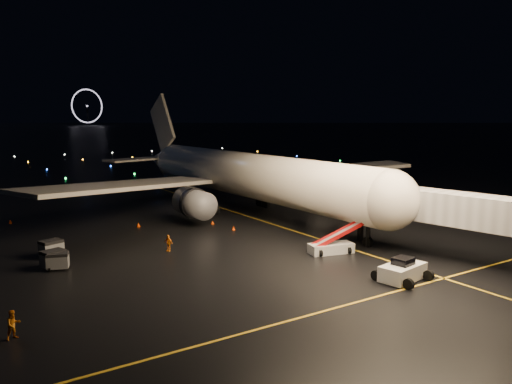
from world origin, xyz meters
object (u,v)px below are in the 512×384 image
at_px(baggage_cart_0, 53,259).
at_px(baggage_cart_1, 51,249).
at_px(pushback_tug, 403,269).
at_px(crew_b, 13,325).
at_px(airliner, 232,149).
at_px(crew_c, 168,243).
at_px(baggage_cart_2, 58,261).
at_px(belt_loader, 331,238).

relative_size(baggage_cart_0, baggage_cart_1, 0.98).
bearing_deg(baggage_cart_0, pushback_tug, -59.31).
bearing_deg(crew_b, airliner, 25.60).
relative_size(pushback_tug, crew_b, 2.26).
height_order(airliner, crew_c, airliner).
height_order(pushback_tug, crew_c, pushback_tug).
xyz_separation_m(pushback_tug, crew_c, (-12.81, 19.23, -0.14)).
bearing_deg(baggage_cart_2, crew_b, -92.35).
bearing_deg(baggage_cart_2, airliner, 51.02).
height_order(baggage_cart_1, baggage_cart_2, baggage_cart_1).
bearing_deg(crew_c, pushback_tug, 6.04).
relative_size(belt_loader, baggage_cart_1, 3.27).
xyz_separation_m(crew_b, baggage_cart_2, (5.28, 13.33, -0.15)).
xyz_separation_m(crew_c, baggage_cart_1, (-10.46, 4.14, -0.00)).
relative_size(pushback_tug, crew_c, 2.45).
height_order(airliner, belt_loader, airliner).
relative_size(crew_b, baggage_cart_0, 0.95).
height_order(pushback_tug, baggage_cart_1, pushback_tug).
bearing_deg(belt_loader, crew_c, 158.30).
height_order(pushback_tug, baggage_cart_2, pushback_tug).
relative_size(airliner, crew_c, 36.54).
bearing_deg(baggage_cart_2, baggage_cart_0, 129.34).
relative_size(belt_loader, baggage_cart_2, 3.58).
distance_m(belt_loader, crew_c, 16.50).
xyz_separation_m(airliner, baggage_cart_1, (-28.05, -13.02, -7.98)).
xyz_separation_m(airliner, crew_c, (-17.60, -17.17, -7.98)).
height_order(baggage_cart_0, baggage_cart_1, baggage_cart_1).
bearing_deg(crew_b, pushback_tug, -27.75).
bearing_deg(crew_b, baggage_cart_2, 51.44).
bearing_deg(pushback_tug, baggage_cart_0, 130.74).
distance_m(pushback_tug, belt_loader, 9.72).
bearing_deg(baggage_cart_1, airliner, 5.59).
height_order(belt_loader, baggage_cart_1, belt_loader).
bearing_deg(baggage_cart_1, pushback_tug, -64.45).
height_order(pushback_tug, baggage_cart_0, pushback_tug).
height_order(airliner, baggage_cart_2, airliner).
relative_size(belt_loader, crew_b, 3.53).
bearing_deg(belt_loader, baggage_cart_1, 163.89).
relative_size(baggage_cart_1, baggage_cart_2, 1.10).
bearing_deg(baggage_cart_0, crew_c, -21.41).
bearing_deg(pushback_tug, crew_b, 159.24).
relative_size(pushback_tug, belt_loader, 0.64).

